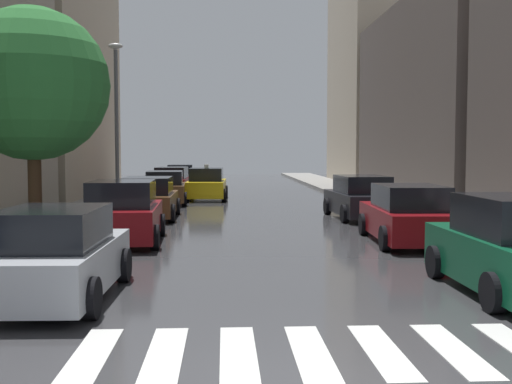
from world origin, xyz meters
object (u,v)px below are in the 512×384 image
at_px(parked_car_right_third, 361,198).
at_px(parked_car_left_third, 148,199).
at_px(parked_car_left_nearest, 56,256).
at_px(lamp_post_left, 116,113).
at_px(street_tree_left, 33,85).
at_px(parked_car_left_sixth, 180,177).
at_px(parked_car_left_second, 123,214).
at_px(parked_car_left_fourth, 165,188).
at_px(parked_car_right_second, 408,215).
at_px(parked_car_left_fifth, 172,182).
at_px(taxi_midroad, 207,185).

bearing_deg(parked_car_right_third, parked_car_left_third, 85.40).
bearing_deg(parked_car_left_nearest, lamp_post_left, 7.11).
relative_size(street_tree_left, lamp_post_left, 0.91).
xyz_separation_m(parked_car_left_sixth, parked_car_right_third, (7.97, -19.09, 0.00)).
bearing_deg(parked_car_left_third, parked_car_left_second, -179.78).
bearing_deg(parked_car_left_fourth, parked_car_left_nearest, 177.18).
xyz_separation_m(parked_car_right_second, lamp_post_left, (-9.48, 9.80, 3.34)).
bearing_deg(parked_car_right_second, parked_car_right_third, 2.05).
relative_size(parked_car_left_fifth, lamp_post_left, 0.65).
xyz_separation_m(parked_car_left_second, parked_car_left_fourth, (-0.03, 12.46, -0.06)).
height_order(parked_car_left_fifth, parked_car_right_second, parked_car_left_fifth).
distance_m(parked_car_left_second, lamp_post_left, 10.15).
distance_m(parked_car_left_fifth, parked_car_right_third, 14.66).
xyz_separation_m(street_tree_left, lamp_post_left, (0.63, 9.33, -0.19)).
distance_m(parked_car_right_second, street_tree_left, 10.72).
bearing_deg(parked_car_left_third, parked_car_left_sixth, -0.00).
distance_m(parked_car_left_nearest, parked_car_right_second, 9.94).
distance_m(parked_car_left_fourth, taxi_midroad, 3.20).
distance_m(parked_car_left_nearest, street_tree_left, 7.83).
relative_size(parked_car_left_fourth, street_tree_left, 0.68).
bearing_deg(parked_car_left_nearest, parked_car_left_second, 0.42).
bearing_deg(taxi_midroad, parked_car_left_second, 174.86).
relative_size(parked_car_left_fourth, lamp_post_left, 0.62).
bearing_deg(parked_car_right_third, parked_car_left_nearest, 145.04).
bearing_deg(parked_car_right_third, parked_car_right_second, 177.20).
height_order(parked_car_left_nearest, taxi_midroad, taxi_midroad).
relative_size(parked_car_left_third, parked_car_left_fifth, 0.93).
xyz_separation_m(parked_car_right_second, parked_car_right_third, (0.06, 6.16, 0.00)).
relative_size(parked_car_right_second, street_tree_left, 0.75).
xyz_separation_m(parked_car_left_nearest, lamp_post_left, (-1.65, 15.94, 3.35)).
distance_m(parked_car_left_fourth, parked_car_right_second, 14.99).
height_order(parked_car_left_fifth, taxi_midroad, taxi_midroad).
bearing_deg(parked_car_left_fifth, taxi_midroad, -144.19).
relative_size(parked_car_left_nearest, parked_car_left_sixth, 0.89).
relative_size(parked_car_left_sixth, taxi_midroad, 1.04).
relative_size(parked_car_left_third, parked_car_right_second, 0.90).
height_order(parked_car_left_sixth, parked_car_right_third, parked_car_right_third).
distance_m(parked_car_left_sixth, parked_car_right_third, 20.68).
xyz_separation_m(parked_car_left_third, parked_car_left_fifth, (-0.11, 11.99, 0.03)).
xyz_separation_m(parked_car_left_nearest, parked_car_right_third, (7.88, 12.29, 0.02)).
distance_m(parked_car_left_sixth, taxi_midroad, 10.04).
height_order(parked_car_left_nearest, parked_car_left_fifth, parked_car_left_fifth).
xyz_separation_m(parked_car_left_second, taxi_midroad, (1.85, 15.05, -0.03)).
xyz_separation_m(parked_car_left_nearest, street_tree_left, (-2.29, 6.60, 3.54)).
bearing_deg(parked_car_left_fourth, lamp_post_left, 147.84).
bearing_deg(parked_car_left_second, parked_car_left_third, -1.76).
xyz_separation_m(parked_car_left_fifth, parked_car_left_sixth, (-0.00, 6.78, -0.01)).
xyz_separation_m(parked_car_left_sixth, parked_car_right_second, (7.91, -25.24, -0.00)).
bearing_deg(parked_car_left_nearest, parked_car_left_fourth, 1.03).
xyz_separation_m(parked_car_right_second, taxi_midroad, (-5.89, 15.41, 0.02)).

